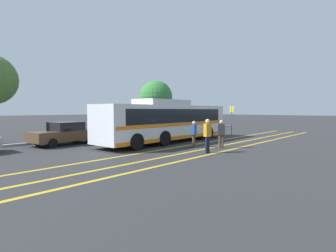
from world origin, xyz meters
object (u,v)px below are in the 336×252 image
pedestrian_2 (207,133)px  tree_0 (156,97)px  pedestrian_0 (221,132)px  pedestrian_1 (194,132)px  parked_car_2 (136,128)px  parked_car_1 (65,133)px  transit_bus (168,121)px  parked_car_3 (186,126)px  bus_stop_sign (232,117)px

pedestrian_2 → tree_0: size_ratio=0.33×
pedestrian_0 → pedestrian_1: bearing=-8.2°
parked_car_2 → parked_car_1: bearing=94.3°
pedestrian_0 → pedestrian_1: pedestrian_0 is taller
parked_car_1 → tree_0: size_ratio=0.83×
transit_bus → parked_car_3: size_ratio=2.96×
parked_car_1 → pedestrian_0: size_ratio=2.71×
pedestrian_2 → bus_stop_sign: size_ratio=0.67×
transit_bus → parked_car_3: (7.25, 3.98, -0.85)m
transit_bus → pedestrian_1: (-0.93, -3.03, -0.61)m
pedestrian_0 → transit_bus: bearing=-40.0°
parked_car_3 → parked_car_2: bearing=82.6°
parked_car_2 → parked_car_3: 6.45m
bus_stop_sign → tree_0: (-0.60, 9.08, 2.07)m
tree_0 → parked_car_1: bearing=-163.5°
pedestrian_1 → bus_stop_sign: size_ratio=0.60×
parked_car_2 → parked_car_3: (6.44, -0.41, -0.08)m
transit_bus → parked_car_2: (0.80, 4.39, -0.76)m
transit_bus → bus_stop_sign: 7.58m
transit_bus → pedestrian_0: 4.50m
parked_car_3 → pedestrian_0: bearing=135.3°
transit_bus → parked_car_1: 7.13m
transit_bus → pedestrian_1: bearing=-18.5°
tree_0 → bus_stop_sign: bearing=-86.2°
transit_bus → parked_car_3: bearing=117.4°
transit_bus → bus_stop_sign: (7.50, -1.08, 0.18)m
parked_car_1 → parked_car_3: bearing=-96.4°
pedestrian_2 → bus_stop_sign: bearing=-152.7°
parked_car_3 → tree_0: size_ratio=0.72×
pedestrian_0 → parked_car_1: bearing=-6.5°
pedestrian_1 → tree_0: size_ratio=0.29×
transit_bus → parked_car_2: size_ratio=2.67×
transit_bus → pedestrian_0: size_ratio=7.02×
parked_car_1 → pedestrian_0: pedestrian_0 is taller
tree_0 → pedestrian_2: bearing=-125.2°
transit_bus → parked_car_3: 8.31m
pedestrian_0 → bus_stop_sign: size_ratio=0.62×
pedestrian_0 → bus_stop_sign: bus_stop_sign is taller
pedestrian_0 → pedestrian_2: (-2.09, -0.38, 0.09)m
parked_car_2 → tree_0: bearing=-55.9°
parked_car_2 → bus_stop_sign: size_ratio=1.64×
parked_car_1 → tree_0: bearing=-78.5°
bus_stop_sign → transit_bus: bearing=-99.6°
transit_bus → tree_0: tree_0 is taller
parked_car_3 → bus_stop_sign: bearing=179.1°
parked_car_3 → pedestrian_2: (-9.41, -8.83, 0.37)m
parked_car_3 → pedestrian_1: size_ratio=2.47×
parked_car_3 → bus_stop_sign: bus_stop_sign is taller
transit_bus → pedestrian_1: size_ratio=7.29×
pedestrian_0 → tree_0: 14.57m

